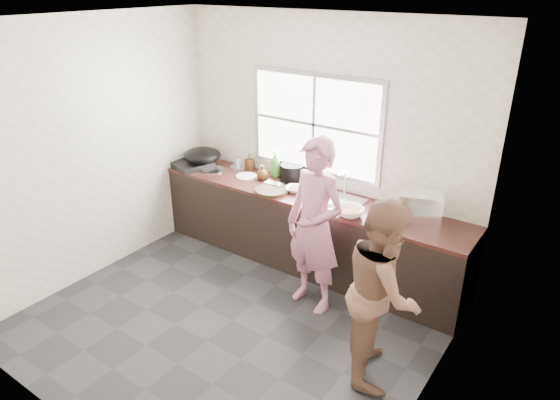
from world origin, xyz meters
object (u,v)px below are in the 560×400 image
Objects in this scene: bowl_mince at (296,189)px; bowl_crabs at (350,213)px; bowl_held at (331,208)px; burner at (191,164)px; person_side at (383,291)px; glass_jar at (239,163)px; bottle_brown_tall at (249,163)px; wok at (202,155)px; dish_rack at (421,208)px; bottle_brown_short at (262,173)px; cutting_board at (272,190)px; pot_lid_left at (213,170)px; plate_food at (247,176)px; woman at (315,232)px; bottle_green at (276,164)px; black_pot at (292,173)px; pot_lid_right at (240,167)px.

bowl_crabs is at bearing -14.57° from bowl_mince.
bowl_held is 0.43× the size of burner.
glass_jar is (-2.52, 1.30, 0.14)m from person_side.
person_side is at bearing -28.96° from bottle_brown_tall.
wok is 2.73m from dish_rack.
bowl_mince is 0.55× the size of dish_rack.
burner is at bearing 176.83° from bowl_held.
bottle_brown_short is 1.82× the size of glass_jar.
wok is at bearing 174.23° from bowl_held.
bowl_held is 2.12× the size of glass_jar.
glass_jar is 0.45m from wok.
cutting_board is 1.70× the size of bowl_crabs.
cutting_board is 2.29× the size of bottle_brown_short.
bottle_brown_tall is at bearing 163.86° from bowl_mince.
person_side is at bearing -27.31° from glass_jar.
pot_lid_left is at bearing 172.54° from cutting_board.
plate_food is at bearing 2.27° from wok.
glass_jar is 0.32× the size of pot_lid_left.
burner reaches higher than bowl_mince.
woman is 7.42× the size of bowl_crabs.
bowl_held is 1.45m from bottle_brown_tall.
bottle_green is 0.39m from bottle_brown_tall.
person_side is 2.88m from pot_lid_left.
woman is 7.45× the size of bowl_mince.
bottle_brown_tall is (-0.13, 0.22, 0.08)m from plate_food.
wok reaches higher than bowl_mince.
woman is 5.10× the size of bottle_green.
dish_rack is at bearing -4.21° from glass_jar.
bowl_held is 0.59× the size of bottle_green.
bowl_crabs is 1.66m from bottle_brown_tall.
black_pot is 1.32m from burner.
bowl_mince is (-1.52, 1.06, 0.12)m from person_side.
bottle_brown_short is at bearing -150.44° from black_pot.
bowl_crabs is at bearing -19.97° from bottle_green.
bowl_mince is 0.33m from black_pot.
bowl_held is 1.17× the size of bottle_brown_short.
glass_jar is at bearing 153.03° from cutting_board.
burner is (-0.78, -0.11, 0.02)m from plate_food.
wok reaches higher than pot_lid_right.
pot_lid_right is at bearing 32.79° from wok.
cutting_board is at bearing 177.23° from bowl_held.
cutting_board is at bearing -26.97° from glass_jar.
bottle_brown_short reaches higher than pot_lid_right.
bowl_held is at bearing -3.17° from burner.
bottle_green is at bearing 156.68° from dish_rack.
person_side is 6.24× the size of plate_food.
woman reaches higher than bowl_held.
bowl_held is 1.61m from glass_jar.
woman reaches higher than black_pot.
person_side is 1.15m from bowl_crabs.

